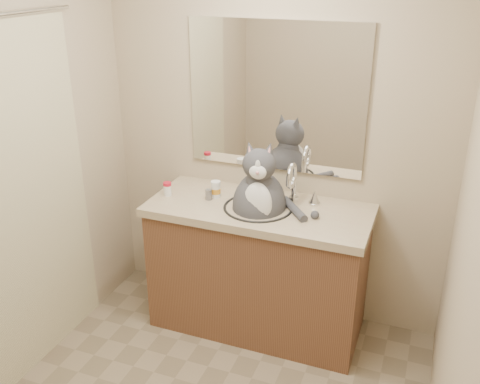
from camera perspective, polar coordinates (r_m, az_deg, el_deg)
name	(u,v)px	position (r m, az deg, el deg)	size (l,w,h in m)	color
room	(185,222)	(2.25, -5.87, -3.15)	(2.22, 2.52, 2.42)	gray
vanity	(258,265)	(3.39, 1.96, -7.80)	(1.34, 0.59, 1.12)	brown
mirror	(275,98)	(3.25, 3.78, 10.01)	(1.10, 0.02, 0.90)	white
shower_curtain	(10,210)	(2.97, -23.31, -1.79)	(0.02, 1.30, 1.93)	beige
cat	(259,201)	(3.16, 2.09, -1.00)	(0.52, 0.42, 0.64)	#434347
pill_bottle_redcap	(167,189)	(3.36, -7.74, 0.34)	(0.06, 0.06, 0.09)	white
pill_bottle_orange	(216,189)	(3.31, -2.60, 0.27)	(0.08, 0.08, 0.10)	white
grey_canister	(209,194)	(3.28, -3.36, -0.26)	(0.05, 0.05, 0.07)	slate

